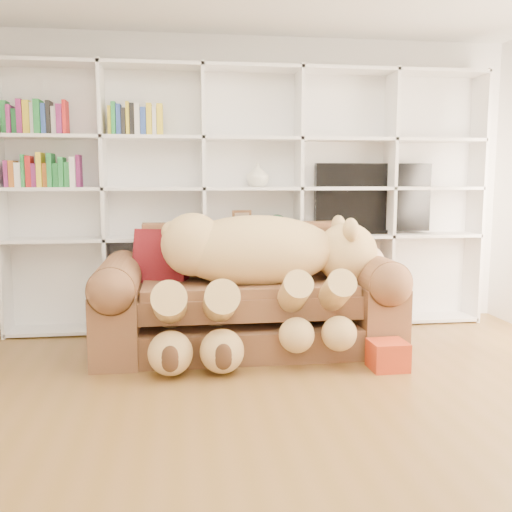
{
  "coord_description": "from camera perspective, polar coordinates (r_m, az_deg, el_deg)",
  "views": [
    {
      "loc": [
        -0.66,
        -2.93,
        1.38
      ],
      "look_at": [
        -0.05,
        1.63,
        0.76
      ],
      "focal_mm": 40.0,
      "sensor_mm": 36.0,
      "label": 1
    }
  ],
  "objects": [
    {
      "name": "sofa",
      "position": [
        4.7,
        -0.93,
        -4.63
      ],
      "size": [
        2.4,
        1.04,
        1.01
      ],
      "color": "brown",
      "rests_on": "floor"
    },
    {
      "name": "picture_frame",
      "position": [
        5.28,
        -1.43,
        3.38
      ],
      "size": [
        0.18,
        0.05,
        0.22
      ],
      "primitive_type": "cube",
      "rotation": [
        0.0,
        0.0,
        0.12
      ],
      "color": "#56361D",
      "rests_on": "bookshelf"
    },
    {
      "name": "gift_box",
      "position": [
        4.34,
        13.05,
        -9.64
      ],
      "size": [
        0.27,
        0.25,
        0.21
      ],
      "primitive_type": "cube",
      "rotation": [
        0.0,
        0.0,
        0.02
      ],
      "color": "#B23417",
      "rests_on": "floor"
    },
    {
      "name": "snow_globe",
      "position": [
        5.25,
        -6.38,
        2.7
      ],
      "size": [
        0.12,
        0.12,
        0.12
      ],
      "primitive_type": "sphere",
      "color": "silver",
      "rests_on": "bookshelf"
    },
    {
      "name": "tv",
      "position": [
        5.6,
        11.59,
        5.6
      ],
      "size": [
        1.13,
        0.18,
        0.67
      ],
      "color": "black",
      "rests_on": "bookshelf"
    },
    {
      "name": "floor",
      "position": [
        3.3,
        4.85,
        -17.1
      ],
      "size": [
        5.0,
        5.0,
        0.0
      ],
      "primitive_type": "plane",
      "color": "brown",
      "rests_on": "ground"
    },
    {
      "name": "shelf_vase",
      "position": [
        5.28,
        0.18,
        8.12
      ],
      "size": [
        0.26,
        0.26,
        0.22
      ],
      "primitive_type": "imported",
      "rotation": [
        0.0,
        0.0,
        -0.28
      ],
      "color": "silver",
      "rests_on": "bookshelf"
    },
    {
      "name": "green_vase",
      "position": [
        5.32,
        2.12,
        3.14
      ],
      "size": [
        0.19,
        0.19,
        0.19
      ],
      "primitive_type": "sphere",
      "color": "#2A5238",
      "rests_on": "bookshelf"
    },
    {
      "name": "teddy_bear",
      "position": [
        4.45,
        0.29,
        -0.94
      ],
      "size": [
        1.91,
        1.02,
        1.11
      ],
      "rotation": [
        0.0,
        0.0,
        0.06
      ],
      "color": "#E3B371",
      "rests_on": "sofa"
    },
    {
      "name": "wall_back",
      "position": [
        5.47,
        -0.72,
        7.33
      ],
      "size": [
        5.0,
        0.02,
        2.7
      ],
      "primitive_type": "cube",
      "color": "white",
      "rests_on": "floor"
    },
    {
      "name": "throw_pillow",
      "position": [
        4.78,
        -9.42,
        -0.16
      ],
      "size": [
        0.51,
        0.39,
        0.48
      ],
      "primitive_type": "cube",
      "rotation": [
        -0.24,
        0.0,
        -0.34
      ],
      "color": "maroon",
      "rests_on": "sofa"
    },
    {
      "name": "figurine_short",
      "position": [
        5.25,
        -9.34,
        2.6
      ],
      "size": [
        0.09,
        0.09,
        0.12
      ],
      "primitive_type": "cylinder",
      "rotation": [
        0.0,
        0.0,
        -0.32
      ],
      "color": "beige",
      "rests_on": "bookshelf"
    },
    {
      "name": "bookshelf",
      "position": [
        5.31,
        -3.13,
        6.83
      ],
      "size": [
        4.43,
        0.35,
        2.4
      ],
      "color": "white",
      "rests_on": "floor"
    },
    {
      "name": "figurine_tall",
      "position": [
        5.26,
        -10.95,
        2.63
      ],
      "size": [
        0.08,
        0.08,
        0.14
      ],
      "primitive_type": "cylinder",
      "rotation": [
        0.0,
        0.0,
        -0.19
      ],
      "color": "beige",
      "rests_on": "bookshelf"
    }
  ]
}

